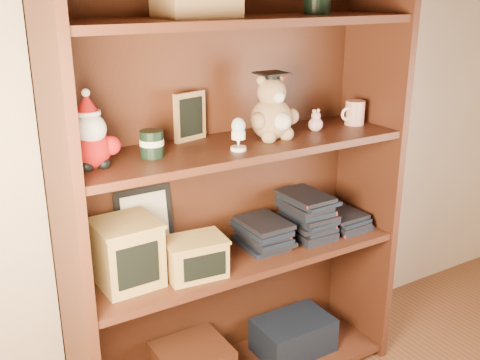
# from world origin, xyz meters

# --- Properties ---
(bookcase) EXTENTS (1.20, 0.35, 1.60)m
(bookcase) POSITION_xyz_m (-0.21, 1.36, 0.78)
(bookcase) COLOR #462114
(bookcase) RESTS_ON ground
(shelf_lower) EXTENTS (1.14, 0.33, 0.02)m
(shelf_lower) POSITION_xyz_m (-0.21, 1.30, 0.54)
(shelf_lower) COLOR #462114
(shelf_lower) RESTS_ON ground
(shelf_upper) EXTENTS (1.14, 0.33, 0.02)m
(shelf_upper) POSITION_xyz_m (-0.21, 1.30, 0.94)
(shelf_upper) COLOR #462114
(shelf_upper) RESTS_ON ground
(santa_plush) EXTENTS (0.16, 0.12, 0.23)m
(santa_plush) POSITION_xyz_m (-0.70, 1.30, 1.03)
(santa_plush) COLOR #A50F0F
(santa_plush) RESTS_ON shelf_upper
(teachers_tin) EXTENTS (0.07, 0.07, 0.08)m
(teachers_tin) POSITION_xyz_m (-0.52, 1.30, 0.99)
(teachers_tin) COLOR black
(teachers_tin) RESTS_ON shelf_upper
(chalkboard_plaque) EXTENTS (0.13, 0.08, 0.16)m
(chalkboard_plaque) POSITION_xyz_m (-0.33, 1.42, 1.03)
(chalkboard_plaque) COLOR #9E7547
(chalkboard_plaque) RESTS_ON shelf_upper
(egg_cup) EXTENTS (0.05, 0.05, 0.11)m
(egg_cup) POSITION_xyz_m (-0.26, 1.23, 1.01)
(egg_cup) COLOR white
(egg_cup) RESTS_ON shelf_upper
(grad_teddy_bear) EXTENTS (0.19, 0.16, 0.23)m
(grad_teddy_bear) POSITION_xyz_m (-0.08, 1.30, 1.04)
(grad_teddy_bear) COLOR #A38056
(grad_teddy_bear) RESTS_ON shelf_upper
(pink_figurine) EXTENTS (0.05, 0.05, 0.08)m
(pink_figurine) POSITION_xyz_m (0.11, 1.31, 0.98)
(pink_figurine) COLOR #CFA09F
(pink_figurine) RESTS_ON shelf_upper
(teacher_mug) EXTENTS (0.10, 0.07, 0.09)m
(teacher_mug) POSITION_xyz_m (0.29, 1.30, 0.99)
(teacher_mug) COLOR silver
(teacher_mug) RESTS_ON shelf_upper
(certificate_frame) EXTENTS (0.20, 0.05, 0.25)m
(certificate_frame) POSITION_xyz_m (-0.50, 1.44, 0.68)
(certificate_frame) COLOR black
(certificate_frame) RESTS_ON shelf_lower
(treats_box) EXTENTS (0.20, 0.20, 0.21)m
(treats_box) POSITION_xyz_m (-0.62, 1.30, 0.66)
(treats_box) COLOR #B48D4A
(treats_box) RESTS_ON shelf_lower
(pencils_box) EXTENTS (0.21, 0.16, 0.13)m
(pencils_box) POSITION_xyz_m (-0.41, 1.24, 0.62)
(pencils_box) COLOR #B48D4A
(pencils_box) RESTS_ON shelf_lower
(book_stack_left) EXTENTS (0.14, 0.20, 0.10)m
(book_stack_left) POSITION_xyz_m (-0.10, 1.30, 0.60)
(book_stack_left) COLOR black
(book_stack_left) RESTS_ON shelf_lower
(book_stack_mid) EXTENTS (0.14, 0.20, 0.16)m
(book_stack_mid) POSITION_xyz_m (0.09, 1.30, 0.63)
(book_stack_mid) COLOR black
(book_stack_mid) RESTS_ON shelf_lower
(book_stack_right) EXTENTS (0.14, 0.20, 0.06)m
(book_stack_right) POSITION_xyz_m (0.25, 1.30, 0.58)
(book_stack_right) COLOR black
(book_stack_right) RESTS_ON shelf_lower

